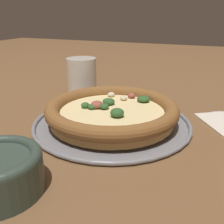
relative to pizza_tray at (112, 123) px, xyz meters
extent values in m
plane|color=brown|center=(0.00, 0.00, 0.00)|extent=(3.00, 3.00, 0.00)
cylinder|color=gray|center=(0.00, 0.00, 0.00)|extent=(0.32, 0.32, 0.01)
torus|color=gray|center=(0.00, 0.00, 0.00)|extent=(0.33, 0.33, 0.01)
cylinder|color=tan|center=(0.00, 0.00, 0.01)|extent=(0.26, 0.26, 0.02)
torus|color=brown|center=(0.00, 0.00, 0.03)|extent=(0.28, 0.28, 0.03)
cylinder|color=#B7381E|center=(0.00, 0.00, 0.03)|extent=(0.23, 0.23, 0.00)
cylinder|color=beige|center=(0.00, 0.00, 0.03)|extent=(0.22, 0.22, 0.00)
ellipsoid|color=#2D5628|center=(-0.01, 0.06, 0.03)|extent=(0.02, 0.02, 0.01)
ellipsoid|color=#2D5628|center=(0.08, -0.05, 0.03)|extent=(0.03, 0.03, 0.01)
ellipsoid|color=beige|center=(0.09, 0.04, 0.03)|extent=(0.02, 0.02, 0.01)
ellipsoid|color=#2D5628|center=(0.03, 0.02, 0.04)|extent=(0.03, 0.03, 0.01)
ellipsoid|color=#2D5628|center=(0.00, 0.02, 0.03)|extent=(0.03, 0.03, 0.01)
ellipsoid|color=#994C3D|center=(0.09, -0.01, 0.03)|extent=(0.02, 0.02, 0.01)
ellipsoid|color=beige|center=(0.07, 0.00, 0.03)|extent=(0.02, 0.02, 0.01)
ellipsoid|color=#994C3D|center=(0.00, 0.03, 0.04)|extent=(0.03, 0.03, 0.02)
ellipsoid|color=#2D5628|center=(-0.01, 0.04, 0.03)|extent=(0.02, 0.02, 0.01)
ellipsoid|color=#2D5628|center=(-0.03, -0.02, 0.04)|extent=(0.04, 0.04, 0.02)
cylinder|color=silver|center=(0.18, 0.17, 0.05)|extent=(0.08, 0.08, 0.10)
cube|color=#B7B7BC|center=(0.15, -0.21, 0.00)|extent=(0.05, 0.04, 0.00)
camera|label=1|loc=(-0.47, -0.19, 0.22)|focal=42.00mm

